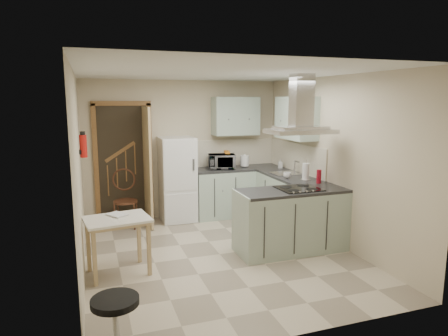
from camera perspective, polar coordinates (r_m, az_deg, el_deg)
name	(u,v)px	position (r m, az deg, el deg)	size (l,w,h in m)	color
floor	(220,254)	(5.76, -0.62, -12.21)	(4.20, 4.20, 0.00)	#C3B397
ceiling	(219,73)	(5.35, -0.67, 13.47)	(4.20, 4.20, 0.00)	silver
back_wall	(184,149)	(7.42, -5.74, 2.71)	(3.60, 3.60, 0.00)	beige
left_wall	(79,175)	(5.15, -20.02, -0.93)	(4.20, 4.20, 0.00)	beige
right_wall	(333,160)	(6.21, 15.33, 1.04)	(4.20, 4.20, 0.00)	beige
doorway	(124,163)	(7.25, -14.15, 0.70)	(1.10, 0.12, 2.10)	brown
fridge	(177,179)	(7.17, -6.68, -1.61)	(0.60, 0.60, 1.50)	white
counter_back	(223,192)	(7.45, -0.15, -3.46)	(1.08, 0.60, 0.90)	#9EB2A0
counter_right	(280,197)	(7.17, 7.99, -4.10)	(0.60, 1.95, 0.90)	#9EB2A0
splashback	(233,152)	(7.69, 1.27, 2.25)	(1.68, 0.02, 0.50)	beige
wall_cabinet_back	(236,116)	(7.48, 1.66, 7.42)	(0.85, 0.35, 0.70)	#9EB2A0
wall_cabinet_right	(296,118)	(6.78, 10.27, 7.03)	(0.35, 0.90, 0.70)	#9EB2A0
peninsula	(291,220)	(5.84, 9.61, -7.34)	(1.55, 0.65, 0.90)	#9EB2A0
hob	(299,188)	(5.77, 10.61, -2.90)	(0.58, 0.50, 0.01)	black
extractor_hood	(300,131)	(5.65, 10.87, 5.18)	(0.90, 0.55, 0.10)	silver
sink	(285,173)	(6.92, 8.73, -0.76)	(0.45, 0.40, 0.01)	silver
fire_extinguisher	(83,146)	(6.01, -19.46, 2.95)	(0.10, 0.10, 0.32)	#B2140F
drop_leaf_table	(118,246)	(5.22, -14.87, -10.70)	(0.77, 0.57, 0.72)	#CEB97F
bentwood_chair	(125,201)	(6.98, -13.90, -4.66)	(0.40, 0.40, 0.90)	#4B2219
stool	(116,327)	(3.71, -15.14, -21.12)	(0.40, 0.40, 0.54)	black
microwave	(222,162)	(7.31, -0.33, 0.93)	(0.48, 0.32, 0.27)	black
kettle	(245,161)	(7.51, 2.96, 1.06)	(0.16, 0.16, 0.24)	white
cereal_box	(227,159)	(7.44, 0.42, 1.26)	(0.08, 0.21, 0.31)	orange
soap_bottle	(280,164)	(7.45, 8.05, 0.61)	(0.07, 0.08, 0.16)	#B2B0BD
paper_towel	(306,171)	(6.40, 11.61, -0.48)	(0.11, 0.11, 0.28)	white
cup	(287,175)	(6.51, 9.02, -1.03)	(0.12, 0.12, 0.10)	white
red_bottle	(319,176)	(6.21, 13.40, -1.19)	(0.07, 0.07, 0.21)	#AC0E22
book	(111,213)	(5.15, -15.85, -6.16)	(0.18, 0.25, 0.11)	#A83938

